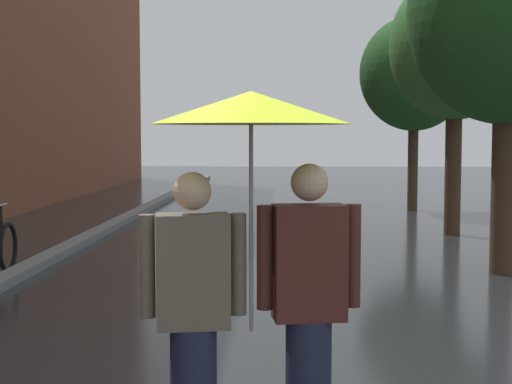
% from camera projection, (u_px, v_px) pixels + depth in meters
% --- Properties ---
extents(kerb_strip, '(0.30, 36.00, 0.12)m').
position_uv_depth(kerb_strip, '(100.00, 231.00, 14.30)').
color(kerb_strip, slate).
rests_on(kerb_strip, ground).
extents(street_tree_1, '(2.64, 2.64, 5.03)m').
position_uv_depth(street_tree_1, '(507.00, 13.00, 10.05)').
color(street_tree_1, '#473323').
rests_on(street_tree_1, ground).
extents(street_tree_2, '(2.44, 2.44, 4.90)m').
position_uv_depth(street_tree_2, '(455.00, 47.00, 14.01)').
color(street_tree_2, '#473323').
rests_on(street_tree_2, ground).
extents(street_tree_3, '(2.67, 2.67, 4.79)m').
position_uv_depth(street_tree_3, '(414.00, 74.00, 18.54)').
color(street_tree_3, '#473323').
rests_on(street_tree_3, ground).
extents(couple_under_umbrella, '(1.22, 1.10, 2.13)m').
position_uv_depth(couple_under_umbrella, '(252.00, 223.00, 4.19)').
color(couple_under_umbrella, '#1E233D').
rests_on(couple_under_umbrella, ground).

